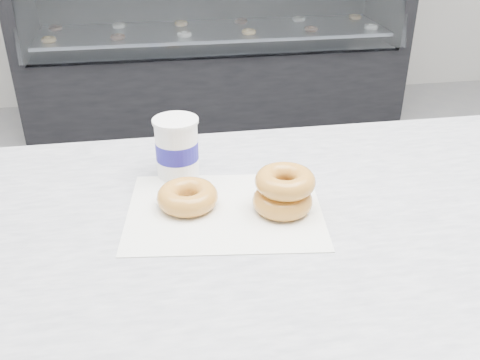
# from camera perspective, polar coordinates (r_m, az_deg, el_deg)

# --- Properties ---
(ground) EXTENTS (5.00, 5.00, 0.00)m
(ground) POSITION_cam_1_polar(r_m,az_deg,el_deg) (1.99, 5.34, -16.11)
(ground) COLOR gray
(ground) RESTS_ON ground
(display_case) EXTENTS (2.40, 0.74, 1.25)m
(display_case) POSITION_cam_1_polar(r_m,az_deg,el_deg) (3.61, -2.80, 14.27)
(display_case) COLOR black
(display_case) RESTS_ON ground
(wax_paper) EXTENTS (0.37, 0.30, 0.00)m
(wax_paper) POSITION_cam_1_polar(r_m,az_deg,el_deg) (0.94, -1.63, -3.27)
(wax_paper) COLOR silver
(wax_paper) RESTS_ON counter
(donut_single) EXTENTS (0.13, 0.13, 0.04)m
(donut_single) POSITION_cam_1_polar(r_m,az_deg,el_deg) (0.95, -5.62, -1.77)
(donut_single) COLOR gold
(donut_single) RESTS_ON wax_paper
(donut_stack) EXTENTS (0.14, 0.14, 0.07)m
(donut_stack) POSITION_cam_1_polar(r_m,az_deg,el_deg) (0.93, 4.69, -1.16)
(donut_stack) COLOR gold
(donut_stack) RESTS_ON wax_paper
(coffee_cup) EXTENTS (0.11, 0.11, 0.12)m
(coffee_cup) POSITION_cam_1_polar(r_m,az_deg,el_deg) (1.04, -6.75, 3.53)
(coffee_cup) COLOR white
(coffee_cup) RESTS_ON counter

